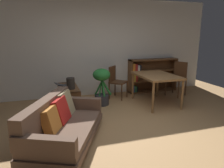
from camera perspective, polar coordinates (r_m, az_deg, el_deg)
ground_plane at (r=3.86m, az=6.54°, el=-13.26°), size 8.16×8.16×0.00m
back_wall_panel at (r=6.02m, az=-3.70°, el=9.85°), size 6.80×0.10×2.70m
fabric_couch at (r=3.51m, az=-13.81°, el=-10.35°), size 1.50×1.94×0.74m
media_console at (r=5.15m, az=-11.79°, el=-3.57°), size 0.45×1.05×0.51m
open_laptop at (r=5.16m, az=-12.56°, el=-0.30°), size 0.49×0.38×0.09m
desk_speaker at (r=4.85m, az=-11.27°, el=0.17°), size 0.19×0.19×0.26m
potted_floor_plant at (r=5.13m, az=-2.85°, el=-0.03°), size 0.46×0.43×0.92m
dining_table at (r=5.30m, az=12.02°, el=1.72°), size 0.86×1.25×0.75m
dining_chair_near at (r=6.27m, az=17.60°, el=1.96°), size 0.60×0.59×0.96m
dining_chair_far at (r=5.71m, az=1.10°, el=1.04°), size 0.57×0.57×0.88m
bookshelf at (r=6.53m, az=10.28°, el=2.43°), size 1.54×0.31×1.00m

